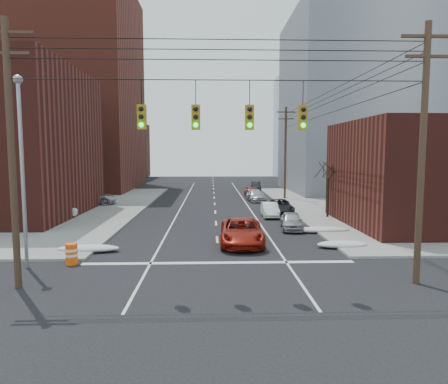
{
  "coord_description": "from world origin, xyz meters",
  "views": [
    {
      "loc": [
        -0.39,
        -13.56,
        5.68
      ],
      "look_at": [
        0.49,
        13.2,
        3.0
      ],
      "focal_mm": 32.0,
      "sensor_mm": 36.0,
      "label": 1
    }
  ],
  "objects": [
    {
      "name": "red_pickup",
      "position": [
        1.5,
        10.66,
        0.78
      ],
      "size": [
        2.81,
        5.7,
        1.56
      ],
      "primitive_type": "imported",
      "rotation": [
        0.0,
        0.0,
        -0.04
      ],
      "color": "maroon",
      "rests_on": "ground"
    },
    {
      "name": "street_light",
      "position": [
        -9.5,
        6.0,
        5.54
      ],
      "size": [
        0.44,
        0.44,
        9.32
      ],
      "color": "gray",
      "rests_on": "ground"
    },
    {
      "name": "ground",
      "position": [
        0.0,
        0.0,
        0.0
      ],
      "size": [
        160.0,
        160.0,
        0.0
      ],
      "primitive_type": "plane",
      "color": "black",
      "rests_on": "ground"
    },
    {
      "name": "utility_pole_right",
      "position": [
        8.5,
        3.0,
        5.78
      ],
      "size": [
        2.2,
        0.28,
        11.0
      ],
      "color": "#473323",
      "rests_on": "ground"
    },
    {
      "name": "building_brick_tall",
      "position": [
        -24.0,
        48.0,
        15.0
      ],
      "size": [
        24.0,
        20.0,
        30.0
      ],
      "primitive_type": "cube",
      "color": "maroon",
      "rests_on": "ground"
    },
    {
      "name": "lot_car_d",
      "position": [
        -18.54,
        25.44,
        0.91
      ],
      "size": [
        4.78,
        3.01,
        1.52
      ],
      "primitive_type": "imported",
      "rotation": [
        0.0,
        0.0,
        1.87
      ],
      "color": "#A8A8AD",
      "rests_on": "sidewalk_nw"
    },
    {
      "name": "building_office",
      "position": [
        22.0,
        44.0,
        12.5
      ],
      "size": [
        22.0,
        20.0,
        25.0
      ],
      "primitive_type": "cube",
      "color": "gray",
      "rests_on": "ground"
    },
    {
      "name": "snow_east_far",
      "position": [
        7.4,
        14.0,
        0.21
      ],
      "size": [
        4.0,
        1.08,
        0.42
      ],
      "primitive_type": "ellipsoid",
      "color": "silver",
      "rests_on": "ground"
    },
    {
      "name": "parked_car_f",
      "position": [
        6.4,
        46.62,
        0.63
      ],
      "size": [
        1.49,
        3.86,
        1.25
      ],
      "primitive_type": "imported",
      "rotation": [
        0.0,
        0.0,
        -0.04
      ],
      "color": "black",
      "rests_on": "ground"
    },
    {
      "name": "lot_car_a",
      "position": [
        -13.99,
        20.22,
        0.86
      ],
      "size": [
        4.55,
        2.45,
        1.42
      ],
      "primitive_type": "imported",
      "rotation": [
        0.0,
        0.0,
        1.8
      ],
      "color": "silver",
      "rests_on": "sidewalk_nw"
    },
    {
      "name": "parked_car_a",
      "position": [
        5.53,
        15.23,
        0.64
      ],
      "size": [
        1.94,
        3.91,
        1.28
      ],
      "primitive_type": "imported",
      "rotation": [
        0.0,
        0.0,
        -0.12
      ],
      "color": "#A9A8AD",
      "rests_on": "ground"
    },
    {
      "name": "utility_pole_left",
      "position": [
        -8.5,
        3.0,
        5.78
      ],
      "size": [
        2.2,
        0.28,
        11.0
      ],
      "color": "#473323",
      "rests_on": "ground"
    },
    {
      "name": "parked_car_b",
      "position": [
        4.8,
        21.1,
        0.63
      ],
      "size": [
        1.43,
        3.83,
        1.25
      ],
      "primitive_type": "imported",
      "rotation": [
        0.0,
        0.0,
        -0.03
      ],
      "color": "white",
      "rests_on": "ground"
    },
    {
      "name": "parked_car_e",
      "position": [
        4.8,
        36.96,
        0.66
      ],
      "size": [
        1.83,
        3.98,
        1.32
      ],
      "primitive_type": "imported",
      "rotation": [
        0.0,
        0.0,
        0.07
      ],
      "color": "maroon",
      "rests_on": "ground"
    },
    {
      "name": "construction_barrel",
      "position": [
        -7.48,
        6.5,
        0.55
      ],
      "size": [
        0.71,
        0.71,
        1.06
      ],
      "rotation": [
        0.0,
        0.0,
        -0.19
      ],
      "color": "#FF520D",
      "rests_on": "ground"
    },
    {
      "name": "utility_pole_far",
      "position": [
        8.5,
        34.0,
        5.78
      ],
      "size": [
        2.2,
        0.28,
        11.0
      ],
      "color": "#473323",
      "rests_on": "ground"
    },
    {
      "name": "lot_car_c",
      "position": [
        -19.94,
        24.74,
        0.81
      ],
      "size": [
        4.92,
        3.18,
        1.32
      ],
      "primitive_type": "imported",
      "rotation": [
        0.0,
        0.0,
        1.26
      ],
      "color": "black",
      "rests_on": "sidewalk_nw"
    },
    {
      "name": "lot_car_b",
      "position": [
        -13.06,
        28.94,
        0.89
      ],
      "size": [
        5.55,
        3.01,
        1.48
      ],
      "primitive_type": "imported",
      "rotation": [
        0.0,
        0.0,
        1.68
      ],
      "color": "silver",
      "rests_on": "sidewalk_nw"
    },
    {
      "name": "parked_car_d",
      "position": [
        4.8,
        32.31,
        0.65
      ],
      "size": [
        2.17,
        4.58,
        1.29
      ],
      "primitive_type": "imported",
      "rotation": [
        0.0,
        0.0,
        0.08
      ],
      "color": "#AEADB2",
      "rests_on": "ground"
    },
    {
      "name": "traffic_signals",
      "position": [
        0.1,
        2.97,
        7.17
      ],
      "size": [
        17.0,
        0.42,
        2.02
      ],
      "color": "black",
      "rests_on": "ground"
    },
    {
      "name": "snow_ne",
      "position": [
        7.4,
        9.5,
        0.21
      ],
      "size": [
        3.0,
        1.08,
        0.42
      ],
      "primitive_type": "ellipsoid",
      "color": "silver",
      "rests_on": "ground"
    },
    {
      "name": "bare_tree",
      "position": [
        9.59,
        20.0,
        2.32
      ],
      "size": [
        2.09,
        2.2,
        4.93
      ],
      "color": "black",
      "rests_on": "ground"
    },
    {
      "name": "snow_nw",
      "position": [
        -7.4,
        9.0,
        0.21
      ],
      "size": [
        3.5,
        1.08,
        0.42
      ],
      "primitive_type": "ellipsoid",
      "color": "silver",
      "rests_on": "ground"
    },
    {
      "name": "building_brick_far",
      "position": [
        -26.0,
        74.0,
        6.0
      ],
      "size": [
        22.0,
        18.0,
        12.0
      ],
      "primitive_type": "cube",
      "color": "#511D18",
      "rests_on": "ground"
    },
    {
      "name": "building_glass",
      "position": [
        24.0,
        70.0,
        11.0
      ],
      "size": [
        20.0,
        18.0,
        22.0
      ],
      "primitive_type": "cube",
      "color": "gray",
      "rests_on": "ground"
    },
    {
      "name": "parked_car_c",
      "position": [
        5.98,
        22.77,
        0.67
      ],
      "size": [
        2.45,
        4.91,
        1.34
      ],
      "primitive_type": "imported",
      "rotation": [
        0.0,
        0.0,
        -0.05
      ],
      "color": "black",
      "rests_on": "ground"
    }
  ]
}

